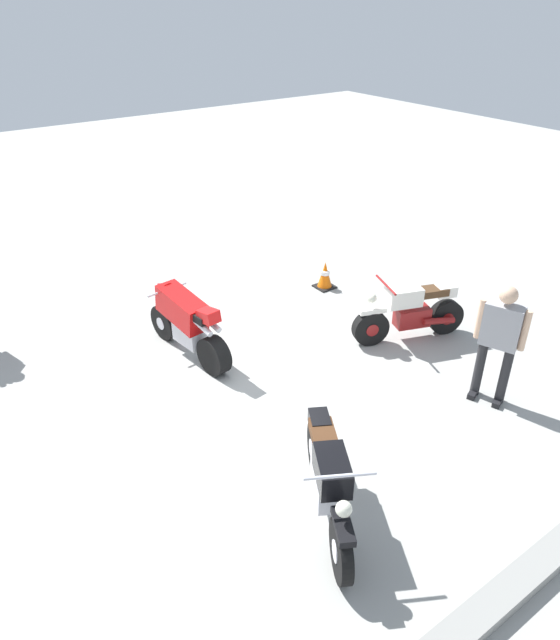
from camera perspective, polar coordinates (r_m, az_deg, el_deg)
ground_plane at (r=8.68m, az=-4.92°, el=-5.74°), size 40.00×40.00×0.00m
curb_edge at (r=6.27m, az=19.99°, el=-25.22°), size 14.00×0.30×0.15m
motorcycle_red_sportbike at (r=9.00m, az=-9.26°, el=-0.14°), size 0.70×1.96×1.14m
motorcycle_black_cruiser at (r=6.37m, az=4.81°, el=-15.49°), size 1.12×1.88×1.09m
motorcycle_cream_vintage at (r=9.59m, az=12.80°, el=0.75°), size 1.89×0.96×1.07m
person_in_gray_shirt at (r=8.24m, az=20.90°, el=-1.54°), size 0.45×0.66×1.76m
traffic_cone at (r=11.16m, az=4.48°, el=4.45°), size 0.36×0.36×0.53m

